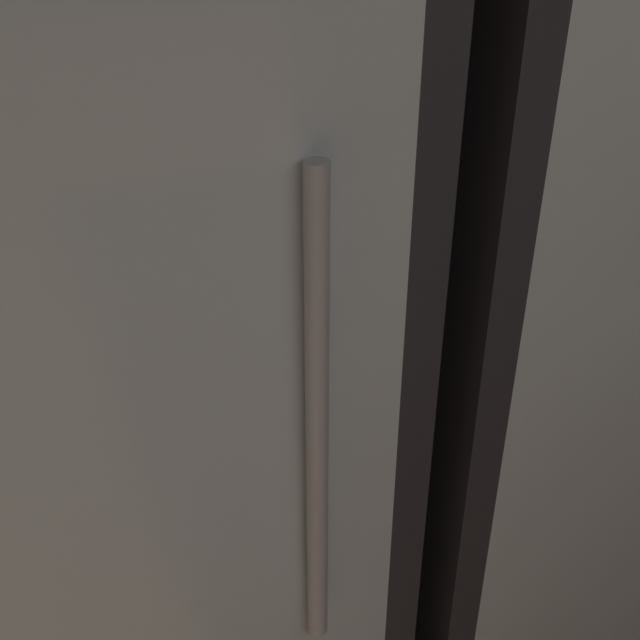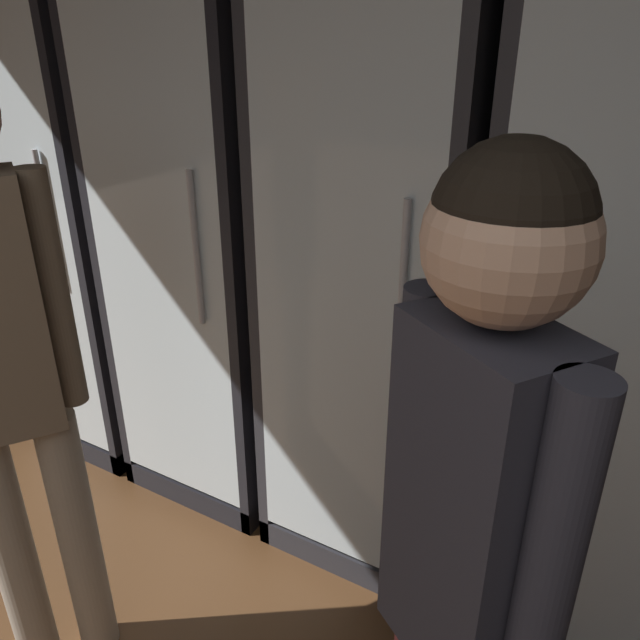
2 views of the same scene
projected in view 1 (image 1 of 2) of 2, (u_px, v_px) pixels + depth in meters
name	position (u px, v px, depth m)	size (l,w,h in m)	color
cooler_center	(56.00, 391.00, 0.96)	(0.65, 0.61, 2.05)	#2B2B30
cooler_right	(529.00, 279.00, 1.20)	(0.65, 0.61, 2.05)	#2B2B30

